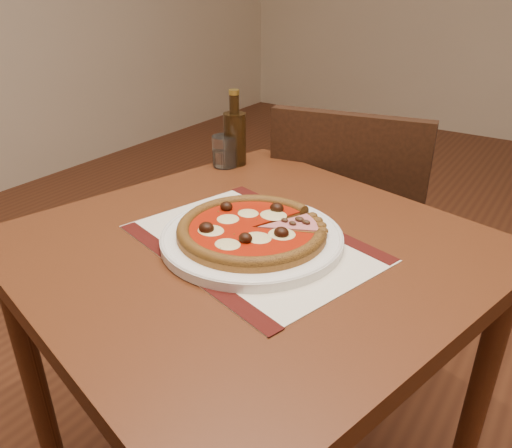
% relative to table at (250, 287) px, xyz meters
% --- Properties ---
extents(table, '(0.97, 0.97, 0.75)m').
position_rel_table_xyz_m(table, '(0.00, 0.00, 0.00)').
color(table, '#572914').
rests_on(table, ground).
extents(chair_far, '(0.49, 0.49, 0.89)m').
position_rel_table_xyz_m(chair_far, '(-0.05, 0.59, -0.14)').
color(chair_far, black).
rests_on(chair_far, ground).
extents(placemat, '(0.52, 0.43, 0.00)m').
position_rel_table_xyz_m(placemat, '(0.01, -0.00, 0.10)').
color(placemat, white).
rests_on(placemat, table).
extents(plate, '(0.34, 0.34, 0.02)m').
position_rel_table_xyz_m(plate, '(0.01, -0.00, 0.11)').
color(plate, white).
rests_on(plate, placemat).
extents(pizza, '(0.28, 0.28, 0.04)m').
position_rel_table_xyz_m(pizza, '(0.00, -0.00, 0.13)').
color(pizza, olive).
rests_on(pizza, plate).
extents(ham_slice, '(0.12, 0.12, 0.02)m').
position_rel_table_xyz_m(ham_slice, '(0.07, 0.06, 0.13)').
color(ham_slice, olive).
rests_on(ham_slice, plate).
extents(water_glass, '(0.09, 0.09, 0.08)m').
position_rel_table_xyz_m(water_glass, '(-0.29, 0.31, 0.14)').
color(water_glass, white).
rests_on(water_glass, table).
extents(bottle, '(0.06, 0.06, 0.20)m').
position_rel_table_xyz_m(bottle, '(-0.28, 0.34, 0.18)').
color(bottle, '#33200C').
rests_on(bottle, table).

